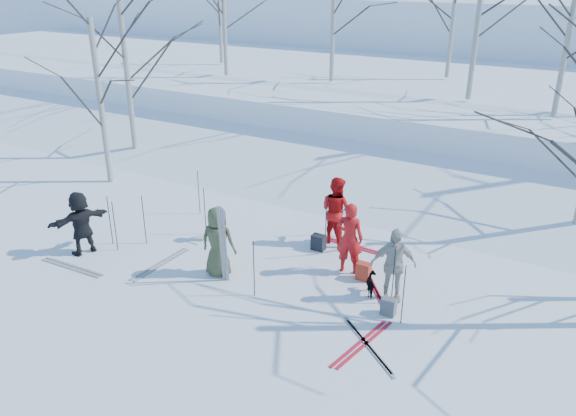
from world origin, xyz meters
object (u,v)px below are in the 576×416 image
Objects in this scene: skier_red_north at (350,238)px; backpack_red at (364,271)px; backpack_dark at (318,242)px; skier_red_seated at (215,224)px; skier_grey_west at (81,223)px; skier_redor_behind at (336,210)px; dog at (372,284)px; skier_olive_center at (218,242)px; backpack_grey at (389,307)px; skier_cream_east at (393,265)px.

skier_red_north is 4.19× the size of backpack_red.
skier_red_seated is at bearing -160.83° from backpack_dark.
skier_grey_west is 7.08m from backpack_red.
dog is (1.83, -1.91, -0.67)m from skier_redor_behind.
skier_olive_center is 4.47× the size of backpack_grey.
skier_cream_east is (2.27, -1.89, -0.07)m from skier_redor_behind.
skier_cream_east is at bearing -27.69° from backpack_dark.
backpack_red is (6.65, 2.33, -0.61)m from skier_grey_west.
skier_olive_center is at bearing 122.16° from skier_grey_west.
dog is 2.40m from backpack_dark.
skier_red_seated is at bearing -178.84° from backpack_red.
backpack_grey is (1.49, -1.24, -0.69)m from skier_red_north.
skier_red_seated is 4.65m from dog.
skier_olive_center is at bearing -153.94° from backpack_red.
skier_red_north is at bearing 130.89° from skier_grey_west.
skier_redor_behind is 3.29× the size of dog.
skier_grey_west is at bearing -16.98° from dog.
skier_redor_behind reaches higher than skier_cream_east.
skier_red_north reaches higher than backpack_grey.
skier_olive_center is at bearing 76.94° from skier_redor_behind.
skier_grey_west is (-5.23, -3.76, -0.08)m from skier_redor_behind.
skier_grey_west is at bearing 165.57° from skier_cream_east.
skier_olive_center reaches higher than skier_cream_east.
skier_red_seated is 5.34m from backpack_grey.
skier_olive_center is 4.25× the size of backpack_dark.
backpack_red is (-0.85, 0.47, -0.63)m from skier_cream_east.
skier_red_north is 1.93× the size of skier_red_seated.
skier_red_seated is at bearing 44.33° from skier_redor_behind.
backpack_grey is 0.95× the size of backpack_dark.
backpack_dark is (2.61, 0.91, -0.26)m from skier_red_seated.
dog is at bearing 149.74° from skier_redor_behind.
backpack_dark is at bearing 140.97° from skier_grey_west.
dog reaches higher than backpack_dark.
skier_cream_east reaches higher than dog.
backpack_red is at bearing 128.29° from skier_grey_west.
skier_red_seated is 5.09m from skier_cream_east.
backpack_grey is (1.03, -1.08, -0.02)m from backpack_red.
skier_redor_behind is at bearing -132.25° from skier_olive_center.
dog is (0.87, -0.64, -0.65)m from skier_red_north.
skier_olive_center is 1.86× the size of skier_red_seated.
skier_redor_behind reaches higher than backpack_dark.
backpack_grey is (4.06, 0.41, -0.66)m from skier_olive_center.
skier_red_north is at bearing 143.13° from skier_redor_behind.
skier_redor_behind is 1.10× the size of skier_grey_west.
skier_red_north is 0.97× the size of skier_redor_behind.
backpack_red is (0.46, -0.16, -0.67)m from skier_red_north.
skier_red_north is 1.59m from skier_redor_behind.
backpack_dark is (5.05, 3.15, -0.62)m from skier_grey_west.
skier_redor_behind reaches higher than backpack_grey.
skier_cream_east is (3.88, 1.02, -0.01)m from skier_olive_center.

